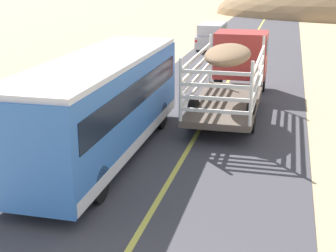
# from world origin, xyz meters

# --- Properties ---
(livestock_truck) EXTENTS (2.53, 9.70, 3.02)m
(livestock_truck) POSITION_xyz_m (0.80, 17.78, 1.79)
(livestock_truck) COLOR #B2332D
(livestock_truck) RESTS_ON road_surface
(bus) EXTENTS (2.54, 10.00, 3.21)m
(bus) POSITION_xyz_m (-2.62, 9.73, 1.75)
(bus) COLOR #3872C6
(bus) RESTS_ON road_surface
(car_far) EXTENTS (1.90, 4.62, 1.93)m
(car_far) POSITION_xyz_m (-2.60, 32.66, 1.09)
(car_far) COLOR silver
(car_far) RESTS_ON road_surface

